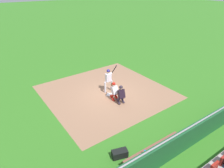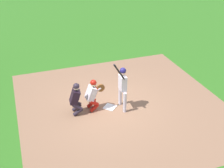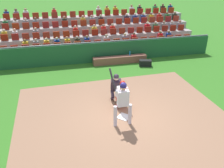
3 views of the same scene
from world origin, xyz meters
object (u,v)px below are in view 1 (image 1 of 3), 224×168
(home_plate_umpire, at_px, (121,94))
(equipment_duffel_bag, at_px, (120,154))
(home_plate_marker, at_px, (110,95))
(dugout_bench, at_px, (154,151))
(water_bottle_on_bench, at_px, (145,152))
(batter_at_plate, at_px, (109,78))
(catcher_crouching, at_px, (114,90))

(home_plate_umpire, relative_size, equipment_duffel_bag, 1.83)
(home_plate_marker, xyz_separation_m, dugout_bench, (-1.32, -5.64, 0.20))
(dugout_bench, bearing_deg, water_bottle_on_bench, -175.90)
(home_plate_marker, relative_size, batter_at_plate, 0.21)
(batter_at_plate, distance_m, catcher_crouching, 1.18)
(catcher_crouching, bearing_deg, dugout_bench, -104.00)
(home_plate_umpire, xyz_separation_m, equipment_duffel_bag, (-2.67, -3.54, -0.53))
(catcher_crouching, xyz_separation_m, dugout_bench, (-1.24, -4.98, -0.50))
(batter_at_plate, height_order, catcher_crouching, batter_at_plate)
(batter_at_plate, height_order, dugout_bench, batter_at_plate)
(catcher_crouching, bearing_deg, batter_at_plate, 75.77)
(home_plate_umpire, distance_m, equipment_duffel_bag, 4.47)
(catcher_crouching, relative_size, equipment_duffel_bag, 1.81)
(equipment_duffel_bag, bearing_deg, home_plate_marker, 77.66)
(home_plate_umpire, distance_m, water_bottle_on_bench, 4.78)
(home_plate_marker, height_order, batter_at_plate, batter_at_plate)
(batter_at_plate, bearing_deg, catcher_crouching, -104.23)
(home_plate_marker, bearing_deg, equipment_duffel_bag, -118.87)
(batter_at_plate, xyz_separation_m, water_bottle_on_bench, (-2.15, -6.12, -0.52))
(home_plate_umpire, xyz_separation_m, dugout_bench, (-1.32, -4.32, -0.49))
(water_bottle_on_bench, xyz_separation_m, equipment_duffel_bag, (-0.72, 0.82, -0.38))
(home_plate_marker, relative_size, home_plate_umpire, 0.34)
(catcher_crouching, distance_m, home_plate_umpire, 0.67)
(home_plate_marker, bearing_deg, water_bottle_on_bench, -109.03)
(dugout_bench, bearing_deg, batter_at_plate, 75.96)
(water_bottle_on_bench, relative_size, equipment_duffel_bag, 0.33)
(home_plate_marker, distance_m, home_plate_umpire, 1.49)
(dugout_bench, bearing_deg, equipment_duffel_bag, 150.19)
(catcher_crouching, distance_m, water_bottle_on_bench, 5.37)
(batter_at_plate, bearing_deg, equipment_duffel_bag, -118.47)
(catcher_crouching, xyz_separation_m, water_bottle_on_bench, (-1.88, -5.03, -0.16))
(catcher_crouching, distance_m, dugout_bench, 5.16)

